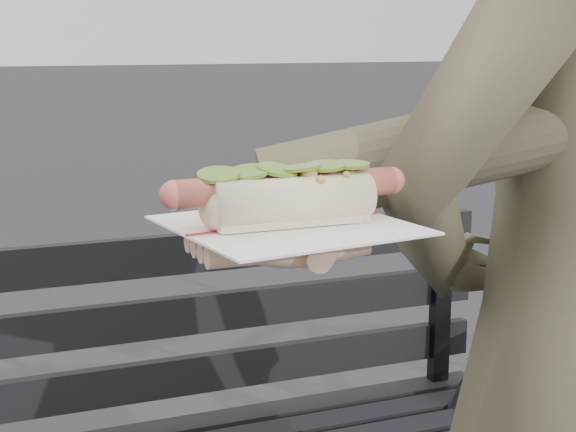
% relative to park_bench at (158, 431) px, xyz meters
% --- Properties ---
extents(park_bench, '(1.50, 0.44, 0.88)m').
position_rel_park_bench_xyz_m(park_bench, '(0.00, 0.00, 0.00)').
color(park_bench, black).
rests_on(park_bench, ground).
extents(held_hotdog, '(0.64, 0.32, 0.20)m').
position_rel_park_bench_xyz_m(held_hotdog, '(0.13, -0.77, 0.62)').
color(held_hotdog, brown).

